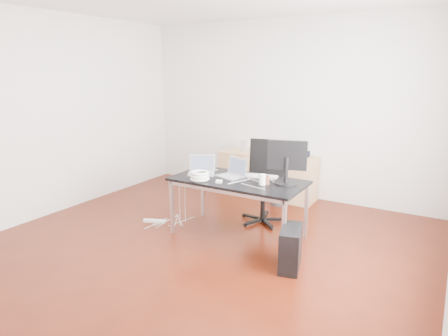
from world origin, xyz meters
The scene contains 18 objects.
room_shell centered at (0.04, 0.00, 1.40)m, with size 5.00×5.00×5.00m.
desk centered at (0.19, 0.56, 0.68)m, with size 1.60×0.80×0.73m.
office_chair centered at (0.24, 1.22, 0.61)m, with size 0.57×0.59×1.08m.
filing_cabinet_left centered at (-0.71, 2.23, 0.35)m, with size 0.50×0.50×0.70m, color tan.
filing_cabinet_right centered at (0.36, 2.23, 0.35)m, with size 0.50×0.50×0.70m, color tan.
pc_tower centered at (1.06, 0.11, 0.22)m, with size 0.20×0.45×0.44m, color black.
wastebasket centered at (0.16, 1.91, 0.14)m, with size 0.24×0.24×0.28m, color black.
power_strip centered at (-1.00, 0.37, 0.02)m, with size 0.30×0.06×0.04m, color white.
laptop_left centered at (-0.35, 0.57, 0.79)m, with size 0.41×0.38×0.23m.
laptop_right centered at (0.08, 0.63, 0.79)m, with size 0.40×0.35×0.23m.
monitor centered at (0.76, 0.68, 1.01)m, with size 0.45×0.26×0.51m.
keyboard centered at (0.37, 0.79, 0.74)m, with size 0.44×0.14×0.02m, color white.
cup_white centered at (0.54, 0.51, 0.79)m, with size 0.08×0.08×0.12m, color white.
cup_brown centered at (0.57, 0.55, 0.78)m, with size 0.08×0.08×0.10m, color #572F1E.
cable_coil centered at (-0.19, 0.30, 0.78)m, with size 0.24×0.24×0.11m.
power_adapter centered at (0.07, 0.32, 0.74)m, with size 0.07×0.07×0.03m, color white.
speaker centered at (-0.63, 2.27, 0.79)m, with size 0.09×0.08×0.18m, color #9E9E9E.
navy_garment centered at (0.32, 2.27, 0.74)m, with size 0.30×0.24×0.09m, color black.
Camera 1 is at (2.42, -3.52, 2.02)m, focal length 32.00 mm.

